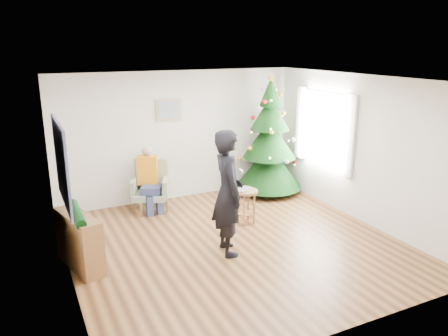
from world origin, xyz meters
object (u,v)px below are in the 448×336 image
christmas_tree (269,141)px  console (79,241)px  stool (246,206)px  standing_man (228,193)px  armchair (151,192)px

christmas_tree → console: (-4.14, -1.66, -0.74)m
console → stool: bearing=-7.8°
christmas_tree → standing_man: size_ratio=1.32×
stool → console: 2.93m
armchair → stool: bearing=-22.2°
christmas_tree → standing_man: 2.96m
christmas_tree → standing_man: (-2.03, -2.14, -0.18)m
armchair → christmas_tree: bearing=21.6°
armchair → console: size_ratio=0.96×
christmas_tree → console: size_ratio=2.53×
standing_man → console: size_ratio=1.92×
armchair → console: armchair is taller
stool → console: size_ratio=0.62×
console → armchair: bearing=33.2°
christmas_tree → armchair: 2.69m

